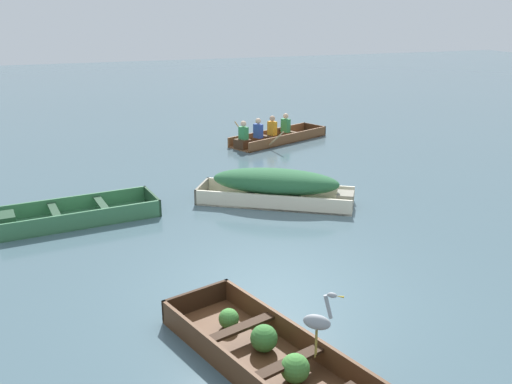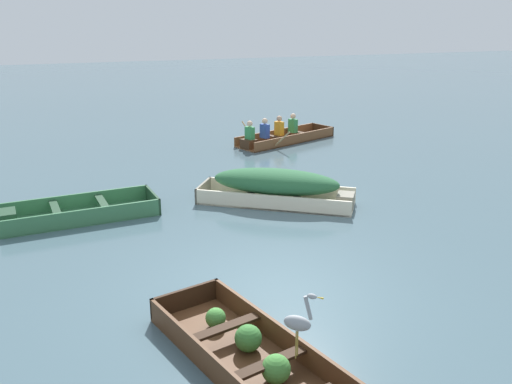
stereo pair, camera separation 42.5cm
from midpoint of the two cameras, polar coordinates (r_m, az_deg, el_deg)
ground_plane at (r=8.98m, az=-0.13°, el=-9.94°), size 80.00×80.00×0.00m
dinghy_dark_varnish_foreground at (r=7.26m, az=-0.35°, el=-16.12°), size 1.97×3.36×0.39m
skiff_green_near_moored at (r=12.39m, az=-18.86°, el=-2.26°), size 3.27×1.48×0.36m
skiff_cream_mid_moored at (r=12.69m, az=1.11°, el=0.75°), size 3.48×2.74×0.79m
rowboat_wooden_brown_with_crew at (r=18.56m, az=1.06°, el=5.62°), size 3.69×2.56×0.89m
heron_on_dinghy at (r=6.58m, az=4.37°, el=-12.70°), size 0.39×0.36×0.84m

